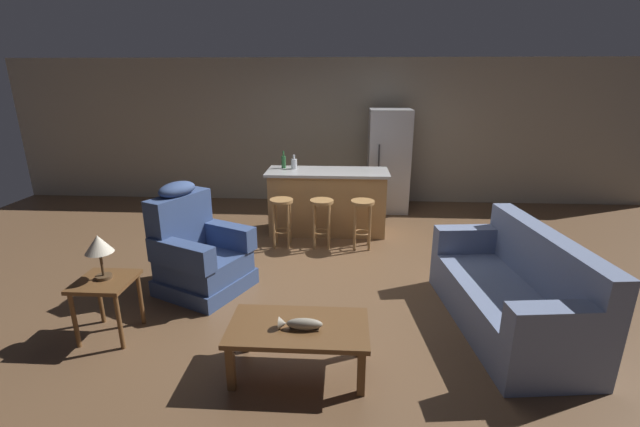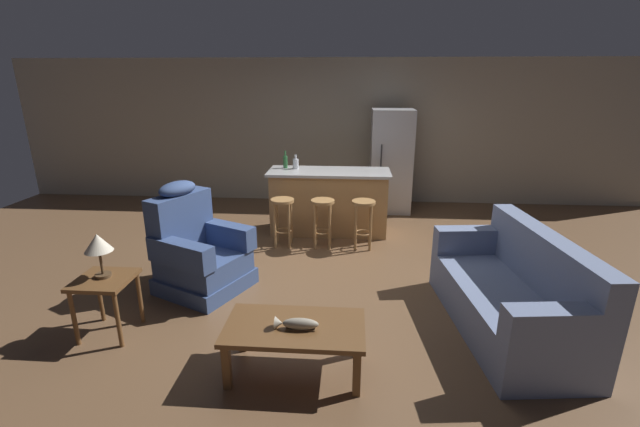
{
  "view_description": "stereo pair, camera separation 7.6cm",
  "coord_description": "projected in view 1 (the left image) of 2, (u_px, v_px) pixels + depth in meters",
  "views": [
    {
      "loc": [
        0.26,
        -4.85,
        2.28
      ],
      "look_at": [
        -0.03,
        -0.1,
        0.75
      ],
      "focal_mm": 24.0,
      "sensor_mm": 36.0,
      "label": 1
    },
    {
      "loc": [
        0.33,
        -4.84,
        2.28
      ],
      "look_at": [
        -0.03,
        -0.1,
        0.75
      ],
      "focal_mm": 24.0,
      "sensor_mm": 36.0,
      "label": 2
    }
  ],
  "objects": [
    {
      "name": "fish_figurine",
      "position": [
        300.0,
        324.0,
        3.29
      ],
      "size": [
        0.34,
        0.1,
        0.1
      ],
      "color": "#4C3823",
      "rests_on": "coffee_table"
    },
    {
      "name": "recliner_near_lamp",
      "position": [
        198.0,
        253.0,
        4.71
      ],
      "size": [
        1.12,
        1.12,
        1.2
      ],
      "rotation": [
        0.0,
        0.0,
        -0.44
      ],
      "color": "#384C7A",
      "rests_on": "ground_plane"
    },
    {
      "name": "ground_plane",
      "position": [
        323.0,
        268.0,
        5.32
      ],
      "size": [
        12.0,
        12.0,
        0.0
      ],
      "color": "brown"
    },
    {
      "name": "back_wall",
      "position": [
        332.0,
        132.0,
        7.89
      ],
      "size": [
        12.0,
        0.05,
        2.6
      ],
      "color": "#A89E89",
      "rests_on": "ground_plane"
    },
    {
      "name": "refrigerator",
      "position": [
        388.0,
        161.0,
        7.42
      ],
      "size": [
        0.7,
        0.69,
        1.76
      ],
      "color": "#B7B7BC",
      "rests_on": "ground_plane"
    },
    {
      "name": "coffee_table",
      "position": [
        298.0,
        332.0,
        3.36
      ],
      "size": [
        1.1,
        0.6,
        0.42
      ],
      "color": "brown",
      "rests_on": "ground_plane"
    },
    {
      "name": "bar_stool_middle",
      "position": [
        322.0,
        215.0,
        5.86
      ],
      "size": [
        0.32,
        0.32,
        0.68
      ],
      "color": "#A87A47",
      "rests_on": "ground_plane"
    },
    {
      "name": "bar_stool_left",
      "position": [
        282.0,
        214.0,
        5.89
      ],
      "size": [
        0.32,
        0.32,
        0.68
      ],
      "color": "#A87A47",
      "rests_on": "ground_plane"
    },
    {
      "name": "end_table",
      "position": [
        106.0,
        290.0,
        3.82
      ],
      "size": [
        0.48,
        0.48,
        0.56
      ],
      "color": "brown",
      "rests_on": "ground_plane"
    },
    {
      "name": "kitchen_island",
      "position": [
        327.0,
        201.0,
        6.46
      ],
      "size": [
        1.8,
        0.7,
        0.95
      ],
      "color": "#AD7F4C",
      "rests_on": "ground_plane"
    },
    {
      "name": "bar_stool_right",
      "position": [
        362.0,
        215.0,
        5.83
      ],
      "size": [
        0.32,
        0.32,
        0.68
      ],
      "color": "#A87A47",
      "rests_on": "ground_plane"
    },
    {
      "name": "bottle_tall_green",
      "position": [
        284.0,
        162.0,
        6.47
      ],
      "size": [
        0.07,
        0.07,
        0.26
      ],
      "color": "#2D6B38",
      "rests_on": "kitchen_island"
    },
    {
      "name": "couch",
      "position": [
        513.0,
        294.0,
        4.0
      ],
      "size": [
        1.04,
        1.98,
        0.94
      ],
      "rotation": [
        0.0,
        0.0,
        3.25
      ],
      "color": "#707FA3",
      "rests_on": "ground_plane"
    },
    {
      "name": "bottle_short_amber",
      "position": [
        294.0,
        164.0,
        6.42
      ],
      "size": [
        0.09,
        0.09,
        0.21
      ],
      "color": "silver",
      "rests_on": "kitchen_island"
    },
    {
      "name": "table_lamp",
      "position": [
        99.0,
        246.0,
        3.72
      ],
      "size": [
        0.24,
        0.24,
        0.41
      ],
      "color": "#4C3823",
      "rests_on": "end_table"
    }
  ]
}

